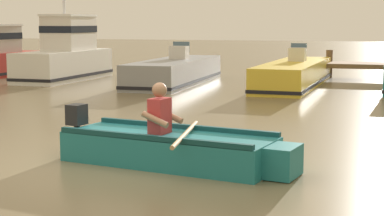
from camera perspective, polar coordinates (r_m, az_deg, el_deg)
The scene contains 5 objects.
ground_plane at distance 9.20m, azimuth -5.83°, elevation -5.10°, with size 120.00×120.00×0.00m, color #7A6B4C.
rowboat_with_person at distance 9.06m, azimuth -1.74°, elevation -3.63°, with size 3.72×1.99×1.19m.
moored_boat_white at distance 22.86m, azimuth -11.47°, elevation 4.74°, with size 1.63×4.71×4.80m.
moored_boat_grey at distance 21.00m, azimuth -1.54°, elevation 3.29°, with size 1.92×6.25×1.38m.
moored_boat_yellow at distance 20.43m, azimuth 9.33°, elevation 3.03°, with size 1.73×6.71×1.35m.
Camera 1 is at (3.59, -8.21, 2.06)m, focal length 58.40 mm.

